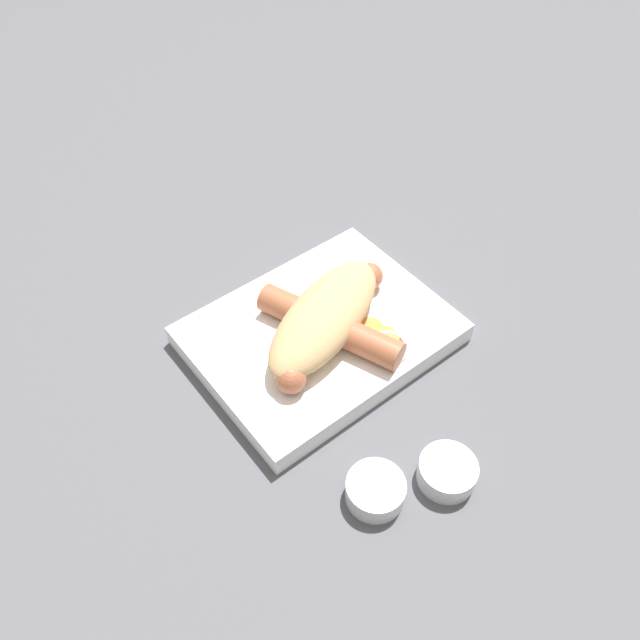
# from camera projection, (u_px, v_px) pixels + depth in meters

# --- Properties ---
(ground_plane) EXTENTS (3.00, 3.00, 0.00)m
(ground_plane) POSITION_uv_depth(u_px,v_px,m) (320.00, 341.00, 0.66)
(ground_plane) COLOR #4C4C51
(food_tray) EXTENTS (0.25, 0.20, 0.02)m
(food_tray) POSITION_uv_depth(u_px,v_px,m) (320.00, 334.00, 0.65)
(food_tray) COLOR white
(food_tray) RESTS_ON ground_plane
(bread_roll) EXTENTS (0.19, 0.13, 0.04)m
(bread_roll) POSITION_uv_depth(u_px,v_px,m) (328.00, 315.00, 0.62)
(bread_roll) COLOR tan
(bread_roll) RESTS_ON food_tray
(sausage) EXTENTS (0.18, 0.16, 0.03)m
(sausage) POSITION_uv_depth(u_px,v_px,m) (333.00, 324.00, 0.62)
(sausage) COLOR #9E5638
(sausage) RESTS_ON food_tray
(pickled_veggies) EXTENTS (0.05, 0.07, 0.00)m
(pickled_veggies) POSITION_uv_depth(u_px,v_px,m) (382.00, 342.00, 0.63)
(pickled_veggies) COLOR orange
(pickled_veggies) RESTS_ON food_tray
(condiment_cup_near) EXTENTS (0.05, 0.05, 0.02)m
(condiment_cup_near) POSITION_uv_depth(u_px,v_px,m) (375.00, 491.00, 0.54)
(condiment_cup_near) COLOR silver
(condiment_cup_near) RESTS_ON ground_plane
(condiment_cup_far) EXTENTS (0.05, 0.05, 0.02)m
(condiment_cup_far) POSITION_uv_depth(u_px,v_px,m) (447.00, 473.00, 0.55)
(condiment_cup_far) COLOR silver
(condiment_cup_far) RESTS_ON ground_plane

